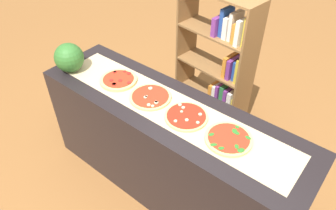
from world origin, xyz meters
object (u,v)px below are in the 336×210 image
pizza_mushroom_1 (151,97)px  pizza_spinach_3 (229,139)px  pizza_pepperoni_0 (118,80)px  pizza_mushroom_2 (186,116)px  bookshelf (222,70)px  watermelon (69,58)px

pizza_mushroom_1 → pizza_spinach_3: 0.67m
pizza_pepperoni_0 → pizza_mushroom_2: size_ratio=0.97×
pizza_mushroom_1 → pizza_mushroom_2: bearing=-2.0°
pizza_pepperoni_0 → bookshelf: bookshelf is taller
pizza_mushroom_2 → bookshelf: size_ratio=0.21×
pizza_mushroom_1 → watermelon: 0.77m
pizza_mushroom_1 → pizza_mushroom_2: 0.33m
pizza_mushroom_1 → pizza_spinach_3: size_ratio=1.01×
pizza_pepperoni_0 → bookshelf: 1.01m
pizza_pepperoni_0 → pizza_spinach_3: 1.00m
pizza_pepperoni_0 → pizza_spinach_3: size_ratio=0.95×
pizza_mushroom_1 → pizza_spinach_3: same height
watermelon → pizza_mushroom_2: bearing=6.3°
bookshelf → pizza_mushroom_1: bearing=-95.7°
pizza_spinach_3 → pizza_mushroom_1: bearing=178.9°
pizza_pepperoni_0 → pizza_mushroom_1: 0.33m
watermelon → bookshelf: bearing=50.5°
pizza_mushroom_1 → pizza_mushroom_2: size_ratio=1.03×
pizza_mushroom_1 → pizza_mushroom_2: same height
pizza_mushroom_1 → bookshelf: (0.09, 0.89, -0.19)m
pizza_pepperoni_0 → pizza_mushroom_1: (0.33, 0.01, -0.00)m
pizza_spinach_3 → watermelon: (-1.42, -0.12, 0.11)m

